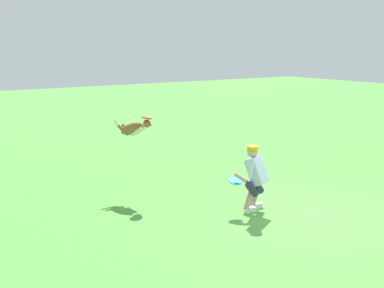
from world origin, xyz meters
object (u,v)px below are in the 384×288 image
Objects in this scene: person at (255,176)px; frisbee_held at (235,181)px; dog at (134,128)px; frisbee_flying at (147,118)px.

person is 4.75× the size of frisbee_held.
dog is at bearing -66.89° from frisbee_held.
dog is 3.88× the size of frisbee_flying.
frisbee_flying is (-0.16, 0.29, 0.26)m from dog.
person is 2.67m from frisbee_flying.
person is at bearing 117.82° from frisbee_flying.
dog is at bearing 5.10° from person.
frisbee_held is at bearing -5.74° from dog.
frisbee_flying is 0.86× the size of frisbee_held.
dog is 2.64m from frisbee_held.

